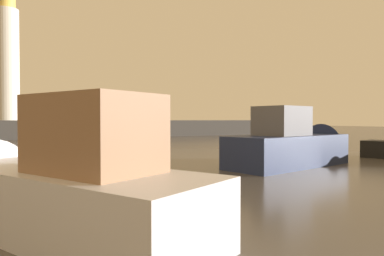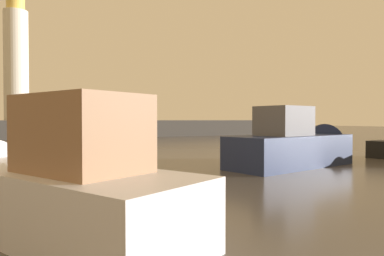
{
  "view_description": "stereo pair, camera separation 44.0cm",
  "coord_description": "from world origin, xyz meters",
  "views": [
    {
      "loc": [
        -5.83,
        -1.02,
        2.31
      ],
      "look_at": [
        0.91,
        12.47,
        1.97
      ],
      "focal_mm": 33.54,
      "sensor_mm": 36.0,
      "label": 1
    },
    {
      "loc": [
        -5.43,
        -1.21,
        2.31
      ],
      "look_at": [
        0.91,
        12.47,
        1.97
      ],
      "focal_mm": 33.54,
      "sensor_mm": 36.0,
      "label": 2
    }
  ],
  "objects": [
    {
      "name": "ground_plane",
      "position": [
        0.0,
        23.94,
        0.0
      ],
      "size": [
        220.0,
        220.0,
        0.0
      ],
      "primitive_type": "plane",
      "color": "#4C4742"
    },
    {
      "name": "breakwater",
      "position": [
        0.0,
        47.88,
        1.13
      ],
      "size": [
        67.99,
        5.19,
        2.27
      ],
      "primitive_type": "cube",
      "color": "#423F3D",
      "rests_on": "ground_plane"
    },
    {
      "name": "lighthouse",
      "position": [
        -6.48,
        47.88,
        10.01
      ],
      "size": [
        2.83,
        2.83,
        16.35
      ],
      "color": "silver",
      "rests_on": "breakwater"
    },
    {
      "name": "motorboat_0",
      "position": [
        7.55,
        13.04,
        0.99
      ],
      "size": [
        9.3,
        4.61,
        3.36
      ],
      "color": "#1E284C",
      "rests_on": "ground_plane"
    },
    {
      "name": "motorboat_3",
      "position": [
        -5.39,
        7.39,
        0.9
      ],
      "size": [
        5.94,
        8.45,
        3.14
      ],
      "color": "silver",
      "rests_on": "ground_plane"
    }
  ]
}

